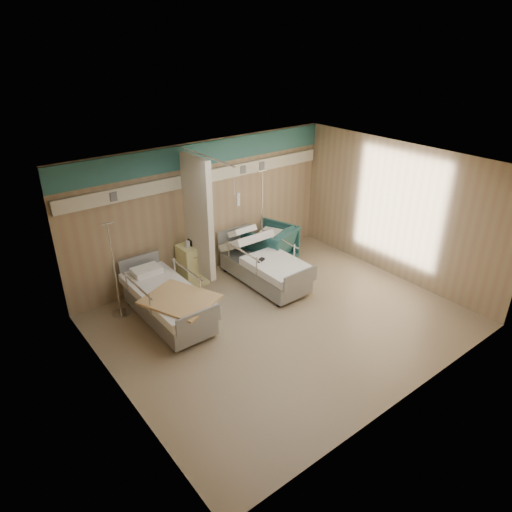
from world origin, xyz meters
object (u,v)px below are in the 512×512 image
at_px(visitor_armchair, 270,245).
at_px(iv_stand_left, 119,297).
at_px(bed_right, 264,269).
at_px(bedside_cabinet, 193,264).
at_px(iv_stand_right, 262,242).
at_px(bed_left, 168,305).

relative_size(visitor_armchair, iv_stand_left, 0.54).
height_order(bed_right, bedside_cabinet, bedside_cabinet).
bearing_deg(visitor_armchair, bed_right, 24.72).
xyz_separation_m(bed_right, visitor_armchair, (0.65, 0.60, 0.13)).
bearing_deg(iv_stand_right, bedside_cabinet, 179.47).
height_order(bed_left, iv_stand_right, iv_stand_right).
height_order(bedside_cabinet, visitor_armchair, visitor_armchair).
relative_size(bed_right, iv_stand_right, 1.04).
bearing_deg(bed_right, bed_left, 180.00).
relative_size(bedside_cabinet, iv_stand_right, 0.41).
bearing_deg(bedside_cabinet, iv_stand_left, -173.46).
relative_size(iv_stand_right, iv_stand_left, 1.15).
height_order(bed_right, bed_left, same).
bearing_deg(iv_stand_left, visitor_armchair, -1.81).
distance_m(bed_right, bed_left, 2.20).
height_order(bedside_cabinet, iv_stand_right, iv_stand_right).
bearing_deg(bed_left, bedside_cabinet, 40.60).
bearing_deg(bedside_cabinet, bed_left, -139.40).
height_order(bed_left, visitor_armchair, visitor_armchair).
relative_size(bed_right, visitor_armchair, 2.22).
height_order(visitor_armchair, iv_stand_right, iv_stand_right).
bearing_deg(iv_stand_left, bedside_cabinet, 6.54).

